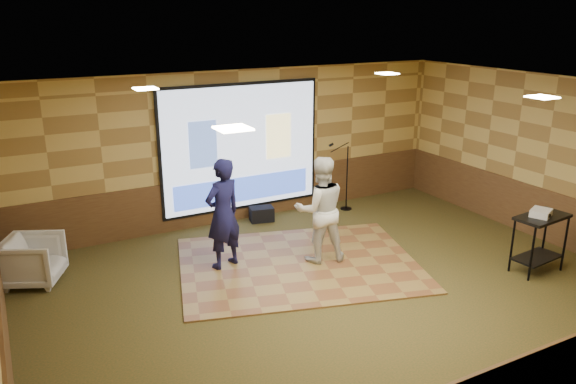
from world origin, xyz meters
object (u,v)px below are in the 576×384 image
projector (541,213)px  banquet_chair (33,260)px  player_left (223,214)px  dance_floor (299,264)px  player_right (320,209)px  mic_stand (344,187)px  projector_screen (242,149)px  duffel_bag (262,214)px  av_table (540,233)px

projector → banquet_chair: 7.98m
player_left → projector: (4.38, -2.51, 0.07)m
dance_floor → projector: projector is taller
player_right → mic_stand: player_right is taller
projector_screen → player_right: (0.33, -2.46, -0.55)m
dance_floor → banquet_chair: banquet_chair is taller
mic_stand → banquet_chair: (-6.13, -0.57, -0.12)m
player_left → mic_stand: 3.65m
projector_screen → mic_stand: bearing=-12.7°
mic_stand → player_left: bearing=-172.5°
dance_floor → banquet_chair: 4.19m
projector_screen → duffel_bag: bearing=-43.6°
player_left → projector_screen: bearing=-139.2°
dance_floor → projector: 3.95m
dance_floor → mic_stand: size_ratio=2.61×
av_table → duffel_bag: (-2.96, 4.18, -0.53)m
banquet_chair → duffel_bag: banquet_chair is taller
projector → mic_stand: (-1.06, 3.96, -0.52)m
av_table → projector: projector is taller
projector → duffel_bag: projector is taller
mic_stand → player_right: bearing=-148.5°
player_right → banquet_chair: player_right is taller
projector_screen → dance_floor: (-0.06, -2.43, -1.46)m
dance_floor → player_right: player_right is taller
projector_screen → banquet_chair: 4.28m
projector_screen → projector: (3.19, -4.44, -0.46)m
player_right → banquet_chair: bearing=-2.6°
av_table → projector: bearing=175.7°
player_right → duffel_bag: size_ratio=3.87×
projector → mic_stand: 4.14m
av_table → mic_stand: (-1.11, 3.97, -0.18)m
projector → mic_stand: mic_stand is taller
player_left → player_right: 1.60m
player_left → av_table: 5.10m
player_left → projector: bearing=132.4°
projector → duffel_bag: 5.16m
player_right → mic_stand: bearing=-117.0°
dance_floor → player_right: bearing=-3.6°
projector_screen → player_right: 2.54m
projector_screen → projector: projector_screen is taller
projector_screen → banquet_chair: size_ratio=4.02×
projector_screen → player_left: bearing=-121.5°
dance_floor → av_table: 3.92m
dance_floor → mic_stand: (2.19, 1.95, 0.48)m
dance_floor → projector: bearing=-31.7°
player_left → projector: 5.05m
projector_screen → mic_stand: 2.40m
duffel_bag → dance_floor: bearing=-99.0°
banquet_chair → duffel_bag: (4.28, 0.78, -0.23)m
projector_screen → dance_floor: bearing=-91.4°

